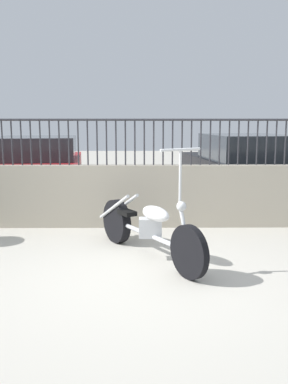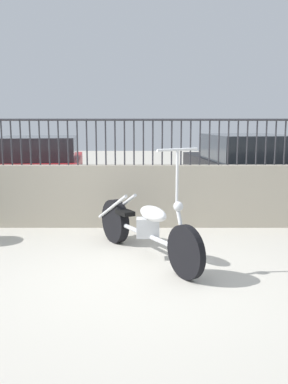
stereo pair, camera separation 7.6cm
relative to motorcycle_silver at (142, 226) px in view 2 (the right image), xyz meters
The scene contains 6 objects.
ground_plane 0.92m from the motorcycle_silver, 93.21° to the right, with size 40.00×40.00×0.00m, color #B7B2A5.
low_wall 1.52m from the motorcycle_silver, 91.78° to the left, with size 9.85×0.18×1.01m.
fence_railing 1.87m from the motorcycle_silver, 91.78° to the left, with size 9.85×0.04×0.73m.
motorcycle_silver is the anchor object (origin of this frame).
car_red 4.90m from the motorcycle_silver, 118.34° to the left, with size 2.28×4.12×1.36m.
car_black 4.72m from the motorcycle_silver, 61.44° to the left, with size 2.29×4.62×1.41m.
Camera 2 is at (0.08, -4.44, 1.71)m, focal length 40.00 mm.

